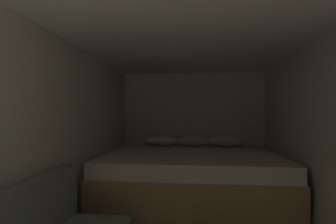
# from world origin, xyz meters

# --- Properties ---
(wall_back) EXTENTS (2.60, 0.05, 2.05)m
(wall_back) POSITION_xyz_m (0.00, 4.18, 1.02)
(wall_back) COLOR silver
(wall_back) RESTS_ON ground
(wall_left) EXTENTS (0.05, 4.90, 2.05)m
(wall_left) POSITION_xyz_m (-1.27, 1.70, 1.02)
(wall_left) COLOR silver
(wall_left) RESTS_ON ground
(ceiling_slab) EXTENTS (2.60, 4.90, 0.05)m
(ceiling_slab) POSITION_xyz_m (0.00, 1.70, 2.07)
(ceiling_slab) COLOR white
(ceiling_slab) RESTS_ON wall_left
(bed) EXTENTS (2.38, 1.92, 0.94)m
(bed) POSITION_xyz_m (0.00, 3.16, 0.39)
(bed) COLOR tan
(bed) RESTS_ON ground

